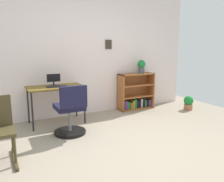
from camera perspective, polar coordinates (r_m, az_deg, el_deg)
The scene contains 9 objects.
ground_plane at distance 3.33m, azimuth 6.08°, elevation -14.65°, with size 6.24×6.24×0.00m, color gray.
wall_back at distance 4.94m, azimuth -7.62°, elevation 9.14°, with size 5.20×0.12×2.58m.
desk at distance 4.43m, azimuth -13.58°, elevation 0.37°, with size 1.02×0.56×0.70m.
monitor at distance 4.46m, azimuth -14.06°, elevation 2.63°, with size 0.25×0.15×0.22m.
keyboard at distance 4.35m, azimuth -13.33°, elevation 1.09°, with size 0.36×0.13×0.02m, color black.
office_chair at distance 3.85m, azimuth -10.08°, elevation -5.45°, with size 0.52×0.55×0.84m.
bookshelf_low at distance 5.42m, azimuth 5.62°, elevation -0.62°, with size 0.83×0.30×0.82m.
potted_plant_on_shelf at distance 5.35m, azimuth 7.18°, elevation 6.08°, with size 0.18×0.18×0.30m.
potted_plant_floor at distance 5.60m, azimuth 18.13°, elevation -2.72°, with size 0.21×0.21×0.32m.
Camera 1 is at (-1.68, -2.49, 1.44)m, focal length 37.49 mm.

